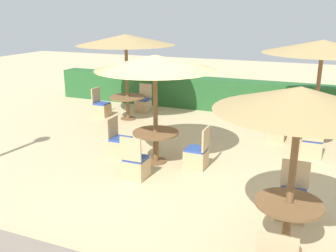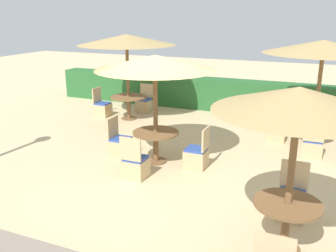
# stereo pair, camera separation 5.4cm
# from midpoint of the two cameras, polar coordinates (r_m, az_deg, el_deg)

# --- Properties ---
(ground_plane) EXTENTS (40.00, 40.00, 0.00)m
(ground_plane) POSITION_cam_midpoint_polar(r_m,az_deg,el_deg) (7.99, -1.86, -7.36)
(ground_plane) COLOR #D1BA8C
(hedge_row) EXTENTS (13.00, 0.70, 1.08)m
(hedge_row) POSITION_cam_midpoint_polar(r_m,az_deg,el_deg) (13.09, 8.67, 4.67)
(hedge_row) COLOR #28602D
(hedge_row) RESTS_ON ground_plane
(parasol_front_right) EXTENTS (2.24, 2.24, 2.39)m
(parasol_front_right) POSITION_cam_midpoint_polar(r_m,az_deg,el_deg) (5.07, 19.20, 3.77)
(parasol_front_right) COLOR brown
(parasol_front_right) RESTS_ON ground_plane
(round_table_front_right) EXTENTS (0.95, 0.95, 0.76)m
(round_table_front_right) POSITION_cam_midpoint_polar(r_m,az_deg,el_deg) (5.65, 17.55, -12.70)
(round_table_front_right) COLOR brown
(round_table_front_right) RESTS_ON ground_plane
(patio_chair_front_right_north) EXTENTS (0.46, 0.46, 0.93)m
(patio_chair_front_right_north) POSITION_cam_midpoint_polar(r_m,az_deg,el_deg) (6.67, 18.12, -10.94)
(patio_chair_front_right_north) COLOR tan
(patio_chair_front_right_north) RESTS_ON ground_plane
(parasol_center) EXTENTS (2.59, 2.59, 2.43)m
(parasol_center) POSITION_cam_midpoint_polar(r_m,az_deg,el_deg) (8.04, -2.19, 9.58)
(parasol_center) COLOR brown
(parasol_center) RESTS_ON ground_plane
(round_table_center) EXTENTS (1.04, 1.04, 0.72)m
(round_table_center) POSITION_cam_midpoint_polar(r_m,az_deg,el_deg) (8.43, -2.07, -1.92)
(round_table_center) COLOR brown
(round_table_center) RESTS_ON ground_plane
(patio_chair_center_west) EXTENTS (0.46, 0.46, 0.93)m
(patio_chair_center_west) POSITION_cam_midpoint_polar(r_m,az_deg,el_deg) (8.95, -7.47, -2.94)
(patio_chair_center_west) COLOR tan
(patio_chair_center_west) RESTS_ON ground_plane
(patio_chair_center_east) EXTENTS (0.46, 0.46, 0.93)m
(patio_chair_center_east) POSITION_cam_midpoint_polar(r_m,az_deg,el_deg) (8.25, 4.22, -4.61)
(patio_chair_center_east) COLOR tan
(patio_chair_center_east) RESTS_ON ground_plane
(patio_chair_center_south) EXTENTS (0.46, 0.46, 0.93)m
(patio_chair_center_south) POSITION_cam_midpoint_polar(r_m,az_deg,el_deg) (7.76, -5.17, -6.06)
(patio_chair_center_south) COLOR tan
(patio_chair_center_south) RESTS_ON ground_plane
(parasol_back_left) EXTENTS (3.00, 3.00, 2.65)m
(parasol_back_left) POSITION_cam_midpoint_polar(r_m,az_deg,el_deg) (11.65, -6.60, 12.90)
(parasol_back_left) COLOR brown
(parasol_back_left) RESTS_ON ground_plane
(round_table_back_left) EXTENTS (1.13, 1.13, 0.74)m
(round_table_back_left) POSITION_cam_midpoint_polar(r_m,az_deg,el_deg) (11.93, -6.29, 3.82)
(round_table_back_left) COLOR brown
(round_table_back_left) RESTS_ON ground_plane
(patio_chair_back_left_north) EXTENTS (0.46, 0.46, 0.93)m
(patio_chair_back_left_north) POSITION_cam_midpoint_polar(r_m,az_deg,el_deg) (12.89, -3.90, 3.37)
(patio_chair_back_left_north) COLOR tan
(patio_chair_back_left_north) RESTS_ON ground_plane
(patio_chair_back_left_west) EXTENTS (0.46, 0.46, 0.93)m
(patio_chair_back_left_west) POSITION_cam_midpoint_polar(r_m,az_deg,el_deg) (12.48, -10.24, 2.68)
(patio_chair_back_left_west) COLOR tan
(patio_chair_back_left_west) RESTS_ON ground_plane
(parasol_back_right) EXTENTS (2.88, 2.88, 2.66)m
(parasol_back_right) POSITION_cam_midpoint_polar(r_m,az_deg,el_deg) (9.91, 22.37, 11.08)
(parasol_back_right) COLOR brown
(parasol_back_right) RESTS_ON ground_plane
(round_table_back_right) EXTENTS (0.93, 0.93, 0.70)m
(round_table_back_right) POSITION_cam_midpoint_polar(r_m,az_deg,el_deg) (10.26, 21.15, 0.18)
(round_table_back_right) COLOR brown
(round_table_back_right) RESTS_ON ground_plane
(patio_chair_back_right_north) EXTENTS (0.46, 0.46, 0.93)m
(patio_chair_back_right_north) POSITION_cam_midpoint_polar(r_m,az_deg,el_deg) (11.26, 21.10, 0.22)
(patio_chair_back_right_north) COLOR tan
(patio_chair_back_right_north) RESTS_ON ground_plane
(patio_chair_back_right_west) EXTENTS (0.46, 0.46, 0.93)m
(patio_chair_back_right_west) POSITION_cam_midpoint_polar(r_m,az_deg,el_deg) (10.37, 15.93, -0.67)
(patio_chair_back_right_west) COLOR tan
(patio_chair_back_right_west) RESTS_ON ground_plane
(patio_chair_back_right_south) EXTENTS (0.46, 0.46, 0.93)m
(patio_chair_back_right_south) POSITION_cam_midpoint_polar(r_m,az_deg,el_deg) (9.45, 20.95, -2.89)
(patio_chair_back_right_south) COLOR tan
(patio_chair_back_right_south) RESTS_ON ground_plane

